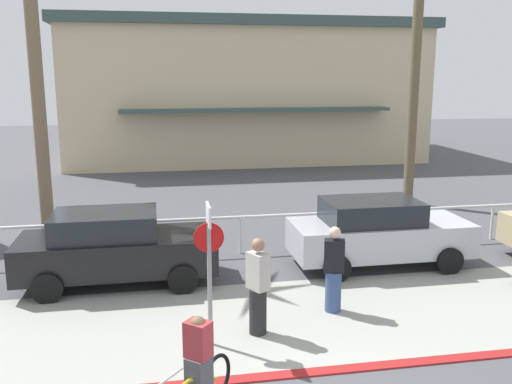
% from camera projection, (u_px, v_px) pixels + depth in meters
% --- Properties ---
extents(ground_plane, '(80.00, 80.00, 0.00)m').
position_uv_depth(ground_plane, '(233.00, 238.00, 16.46)').
color(ground_plane, '#4C4C51').
extents(sidewalk_strip, '(44.00, 4.00, 0.02)m').
position_uv_depth(sidewalk_strip, '(274.00, 321.00, 10.88)').
color(sidewalk_strip, '#9E9E93').
rests_on(sidewalk_strip, ground).
extents(curb_paint, '(44.00, 0.24, 0.03)m').
position_uv_depth(curb_paint, '(301.00, 373.00, 8.95)').
color(curb_paint, maroon).
rests_on(curb_paint, ground).
extents(building_backdrop, '(19.56, 12.30, 7.55)m').
position_uv_depth(building_backdrop, '(239.00, 90.00, 32.98)').
color(building_backdrop, beige).
rests_on(building_backdrop, ground).
extents(rail_fence, '(19.77, 0.08, 1.04)m').
position_uv_depth(rail_fence, '(240.00, 223.00, 14.85)').
color(rail_fence, white).
rests_on(rail_fence, ground).
extents(stop_sign_bike_lane, '(0.52, 0.56, 2.56)m').
position_uv_depth(stop_sign_bike_lane, '(209.00, 255.00, 9.58)').
color(stop_sign_bike_lane, gray).
rests_on(stop_sign_bike_lane, ground).
extents(palm_tree_3, '(2.84, 3.49, 8.75)m').
position_uv_depth(palm_tree_3, '(418.00, 21.00, 19.36)').
color(palm_tree_3, brown).
rests_on(palm_tree_3, ground).
extents(car_black_1, '(4.40, 2.02, 1.69)m').
position_uv_depth(car_black_1, '(115.00, 247.00, 12.69)').
color(car_black_1, black).
rests_on(car_black_1, ground).
extents(car_silver_2, '(4.40, 2.02, 1.69)m').
position_uv_depth(car_silver_2, '(378.00, 232.00, 13.90)').
color(car_silver_2, '#B2B7BC').
rests_on(car_silver_2, ground).
extents(cyclist_yellow_0, '(1.22, 1.43, 1.50)m').
position_uv_depth(cyclist_yellow_0, '(197.00, 370.00, 7.74)').
color(cyclist_yellow_0, black).
rests_on(cyclist_yellow_0, ground).
extents(pedestrian_0, '(0.46, 0.40, 1.78)m').
position_uv_depth(pedestrian_0, '(334.00, 273.00, 11.15)').
color(pedestrian_0, '#384C7A').
rests_on(pedestrian_0, ground).
extents(pedestrian_2, '(0.43, 0.48, 1.84)m').
position_uv_depth(pedestrian_2, '(258.00, 290.00, 10.17)').
color(pedestrian_2, '#232326').
rests_on(pedestrian_2, ground).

